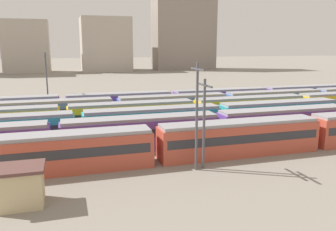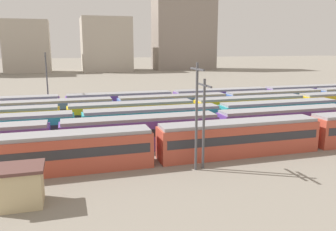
# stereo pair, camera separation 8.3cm
# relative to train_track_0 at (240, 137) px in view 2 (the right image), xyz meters

# --- Properties ---
(ground_plane) EXTENTS (600.00, 600.00, 0.00)m
(ground_plane) POSITION_rel_train_track_0_xyz_m (-17.53, 13.00, -1.90)
(ground_plane) COLOR gray
(train_track_0) EXTENTS (55.80, 3.06, 3.75)m
(train_track_0) POSITION_rel_train_track_0_xyz_m (0.00, 0.00, 0.00)
(train_track_0) COLOR #BC4C38
(train_track_0) RESTS_ON ground_plane
(train_track_1) EXTENTS (74.70, 3.06, 3.75)m
(train_track_1) POSITION_rel_train_track_0_xyz_m (-0.26, 5.20, 0.00)
(train_track_1) COLOR #6B429E
(train_track_1) RESTS_ON ground_plane
(train_track_2) EXTENTS (55.80, 3.06, 3.75)m
(train_track_2) POSITION_rel_train_track_0_xyz_m (-7.05, 10.40, 0.00)
(train_track_2) COLOR teal
(train_track_2) RESTS_ON ground_plane
(train_track_3) EXTENTS (74.70, 3.06, 3.75)m
(train_track_3) POSITION_rel_train_track_0_xyz_m (0.60, 15.60, 0.00)
(train_track_3) COLOR yellow
(train_track_3) RESTS_ON ground_plane
(train_track_4) EXTENTS (74.70, 3.06, 3.75)m
(train_track_4) POSITION_rel_train_track_0_xyz_m (8.37, 20.80, 0.00)
(train_track_4) COLOR #4C70BC
(train_track_4) RESTS_ON ground_plane
(train_track_5) EXTENTS (74.70, 3.06, 3.75)m
(train_track_5) POSITION_rel_train_track_0_xyz_m (0.47, 26.00, 0.00)
(train_track_5) COLOR #6B429E
(train_track_5) RESTS_ON ground_plane
(catenary_pole_0) EXTENTS (0.24, 3.20, 8.65)m
(catenary_pole_0) POSITION_rel_train_track_0_xyz_m (-5.41, -2.89, 2.95)
(catenary_pole_0) COLOR #4C4C51
(catenary_pole_0) RESTS_ON ground_plane
(catenary_pole_1) EXTENTS (0.24, 3.20, 10.54)m
(catenary_pole_1) POSITION_rel_train_track_0_xyz_m (-20.77, 29.18, 3.92)
(catenary_pole_1) COLOR #4C4C51
(catenary_pole_1) RESTS_ON ground_plane
(catenary_pole_2) EXTENTS (0.24, 3.20, 10.17)m
(catenary_pole_2) POSITION_rel_train_track_0_xyz_m (-6.24, -3.11, 3.73)
(catenary_pole_2) COLOR #4C4C51
(catenary_pole_2) RESTS_ON ground_plane
(signal_hut) EXTENTS (3.60, 3.00, 3.04)m
(signal_hut) POSITION_rel_train_track_0_xyz_m (-21.36, -6.47, -0.35)
(signal_hut) COLOR #C6B284
(signal_hut) RESTS_ON ground_plane
(distant_building_1) EXTENTS (18.98, 13.96, 22.54)m
(distant_building_1) POSITION_rel_train_track_0_xyz_m (-33.36, 132.59, 9.37)
(distant_building_1) COLOR #B2A899
(distant_building_1) RESTS_ON ground_plane
(distant_building_2) EXTENTS (21.94, 21.61, 24.19)m
(distant_building_2) POSITION_rel_train_track_0_xyz_m (0.82, 132.59, 10.19)
(distant_building_2) COLOR #B2A899
(distant_building_2) RESTS_ON ground_plane
(distant_building_3) EXTENTS (29.62, 14.02, 45.78)m
(distant_building_3) POSITION_rel_train_track_0_xyz_m (39.15, 132.59, 20.99)
(distant_building_3) COLOR gray
(distant_building_3) RESTS_ON ground_plane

